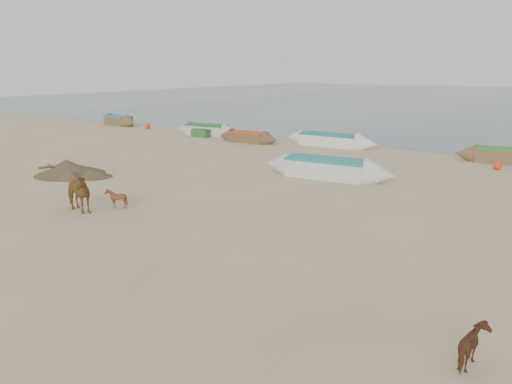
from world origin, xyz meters
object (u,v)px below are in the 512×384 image
Objects in this scene: calf_front at (116,198)px; calf_right at (475,348)px; cow_adult at (76,193)px; near_canoe at (327,168)px.

calf_front is 0.98× the size of calf_right.
calf_right is (14.14, -2.10, -0.34)m from cow_adult.
calf_front is at bearing -26.80° from cow_adult.
calf_right is at bearing -58.63° from near_canoe.
calf_front is 13.73m from calf_right.
calf_front is at bearing -118.38° from near_canoe.
calf_right is (13.34, -3.25, 0.01)m from calf_front.
calf_front is (0.79, 1.15, -0.34)m from cow_adult.
cow_adult reaches higher than calf_right.
calf_front is at bearing 54.19° from calf_right.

